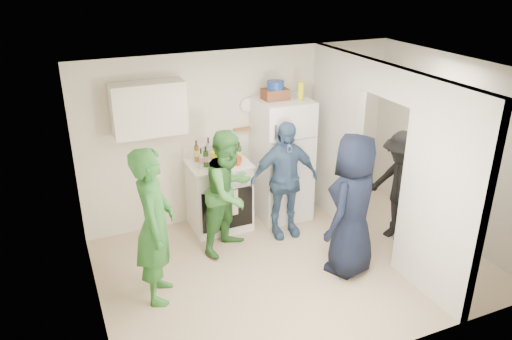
% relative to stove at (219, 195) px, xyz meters
% --- Properties ---
extents(floor, '(4.80, 4.80, 0.00)m').
position_rel_stove_xyz_m(floor, '(0.53, -1.37, -0.51)').
color(floor, tan).
rests_on(floor, ground).
extents(wall_back, '(4.80, 0.00, 4.80)m').
position_rel_stove_xyz_m(wall_back, '(0.53, 0.33, 0.74)').
color(wall_back, silver).
rests_on(wall_back, floor).
extents(wall_front, '(4.80, 0.00, 4.80)m').
position_rel_stove_xyz_m(wall_front, '(0.53, -3.07, 0.74)').
color(wall_front, silver).
rests_on(wall_front, floor).
extents(wall_left, '(0.00, 3.40, 3.40)m').
position_rel_stove_xyz_m(wall_left, '(-1.87, -1.37, 0.74)').
color(wall_left, silver).
rests_on(wall_left, floor).
extents(wall_right, '(0.00, 3.40, 3.40)m').
position_rel_stove_xyz_m(wall_right, '(2.93, -1.37, 0.74)').
color(wall_right, silver).
rests_on(wall_right, floor).
extents(ceiling, '(4.80, 4.80, 0.00)m').
position_rel_stove_xyz_m(ceiling, '(0.53, -1.37, 1.99)').
color(ceiling, white).
rests_on(ceiling, wall_back).
extents(partition_pier_back, '(0.12, 1.20, 2.50)m').
position_rel_stove_xyz_m(partition_pier_back, '(1.73, -0.27, 0.74)').
color(partition_pier_back, silver).
rests_on(partition_pier_back, floor).
extents(partition_pier_front, '(0.12, 1.20, 2.50)m').
position_rel_stove_xyz_m(partition_pier_front, '(1.73, -2.47, 0.74)').
color(partition_pier_front, silver).
rests_on(partition_pier_front, floor).
extents(partition_header, '(0.12, 1.00, 0.40)m').
position_rel_stove_xyz_m(partition_header, '(1.73, -1.37, 1.79)').
color(partition_header, silver).
rests_on(partition_header, partition_pier_back).
extents(stove, '(0.85, 0.71, 1.02)m').
position_rel_stove_xyz_m(stove, '(0.00, 0.00, 0.00)').
color(stove, white).
rests_on(stove, floor).
extents(upper_cabinet, '(0.95, 0.34, 0.70)m').
position_rel_stove_xyz_m(upper_cabinet, '(-0.87, 0.15, 1.34)').
color(upper_cabinet, silver).
rests_on(upper_cabinet, wall_back).
extents(fridge, '(0.75, 0.73, 1.82)m').
position_rel_stove_xyz_m(fridge, '(0.99, -0.03, 0.40)').
color(fridge, white).
rests_on(fridge, floor).
extents(wicker_basket, '(0.35, 0.25, 0.15)m').
position_rel_stove_xyz_m(wicker_basket, '(0.89, 0.02, 1.39)').
color(wicker_basket, brown).
rests_on(wicker_basket, fridge).
extents(blue_bowl, '(0.24, 0.24, 0.11)m').
position_rel_stove_xyz_m(blue_bowl, '(0.89, 0.02, 1.52)').
color(blue_bowl, navy).
rests_on(blue_bowl, wicker_basket).
extents(yellow_cup_stack_top, '(0.09, 0.09, 0.25)m').
position_rel_stove_xyz_m(yellow_cup_stack_top, '(1.21, -0.13, 1.44)').
color(yellow_cup_stack_top, '#CBD712').
rests_on(yellow_cup_stack_top, fridge).
extents(wall_clock, '(0.22, 0.02, 0.22)m').
position_rel_stove_xyz_m(wall_clock, '(0.58, 0.31, 1.19)').
color(wall_clock, white).
rests_on(wall_clock, wall_back).
extents(spice_shelf, '(0.35, 0.08, 0.03)m').
position_rel_stove_xyz_m(spice_shelf, '(0.53, 0.28, 0.84)').
color(spice_shelf, olive).
rests_on(spice_shelf, wall_back).
extents(nook_window, '(0.03, 0.70, 0.80)m').
position_rel_stove_xyz_m(nook_window, '(2.91, -1.17, 1.14)').
color(nook_window, black).
rests_on(nook_window, wall_right).
extents(nook_window_frame, '(0.04, 0.76, 0.86)m').
position_rel_stove_xyz_m(nook_window_frame, '(2.89, -1.17, 1.14)').
color(nook_window_frame, white).
rests_on(nook_window_frame, wall_right).
extents(nook_valance, '(0.04, 0.82, 0.18)m').
position_rel_stove_xyz_m(nook_valance, '(2.87, -1.17, 1.49)').
color(nook_valance, white).
rests_on(nook_valance, wall_right).
extents(yellow_cup_stack_stove, '(0.09, 0.09, 0.25)m').
position_rel_stove_xyz_m(yellow_cup_stack_stove, '(-0.12, -0.22, 0.63)').
color(yellow_cup_stack_stove, '#D5E513').
rests_on(yellow_cup_stack_stove, stove).
extents(red_cup, '(0.09, 0.09, 0.12)m').
position_rel_stove_xyz_m(red_cup, '(0.22, -0.20, 0.57)').
color(red_cup, '#B32D0B').
rests_on(red_cup, stove).
extents(person_green_left, '(0.64, 0.78, 1.86)m').
position_rel_stove_xyz_m(person_green_left, '(-1.19, -1.28, 0.42)').
color(person_green_left, '#327B31').
rests_on(person_green_left, floor).
extents(person_green_center, '(1.03, 0.97, 1.68)m').
position_rel_stove_xyz_m(person_green_center, '(-0.07, -0.63, 0.33)').
color(person_green_center, '#418B3D').
rests_on(person_green_center, floor).
extents(person_denim, '(1.01, 0.49, 1.68)m').
position_rel_stove_xyz_m(person_denim, '(0.76, -0.57, 0.33)').
color(person_denim, '#3A5880').
rests_on(person_denim, floor).
extents(person_navy, '(1.05, 0.94, 1.81)m').
position_rel_stove_xyz_m(person_navy, '(1.13, -1.69, 0.40)').
color(person_navy, black).
rests_on(person_navy, floor).
extents(person_nook, '(0.81, 1.13, 1.58)m').
position_rel_stove_xyz_m(person_nook, '(2.17, -1.30, 0.28)').
color(person_nook, black).
rests_on(person_nook, floor).
extents(bottle_a, '(0.06, 0.06, 0.31)m').
position_rel_stove_xyz_m(bottle_a, '(-0.26, 0.14, 0.66)').
color(bottle_a, brown).
rests_on(bottle_a, stove).
extents(bottle_b, '(0.07, 0.07, 0.29)m').
position_rel_stove_xyz_m(bottle_b, '(-0.20, -0.09, 0.65)').
color(bottle_b, '#28501A').
rests_on(bottle_b, stove).
extents(bottle_c, '(0.07, 0.07, 0.33)m').
position_rel_stove_xyz_m(bottle_c, '(-0.08, 0.15, 0.67)').
color(bottle_c, '#A0A7AE').
rests_on(bottle_c, stove).
extents(bottle_d, '(0.08, 0.08, 0.25)m').
position_rel_stove_xyz_m(bottle_d, '(0.00, -0.03, 0.63)').
color(bottle_d, brown).
rests_on(bottle_d, stove).
extents(bottle_e, '(0.08, 0.08, 0.24)m').
position_rel_stove_xyz_m(bottle_e, '(0.08, 0.17, 0.63)').
color(bottle_e, '#B4BCC7').
rests_on(bottle_e, stove).
extents(bottle_f, '(0.07, 0.07, 0.27)m').
position_rel_stove_xyz_m(bottle_f, '(0.20, 0.00, 0.64)').
color(bottle_f, '#13361A').
rests_on(bottle_f, stove).
extents(bottle_g, '(0.08, 0.08, 0.27)m').
position_rel_stove_xyz_m(bottle_g, '(0.27, 0.13, 0.64)').
color(bottle_g, brown).
rests_on(bottle_g, stove).
extents(bottle_h, '(0.06, 0.06, 0.30)m').
position_rel_stove_xyz_m(bottle_h, '(-0.28, -0.14, 0.66)').
color(bottle_h, silver).
rests_on(bottle_h, stove).
extents(bottle_i, '(0.06, 0.06, 0.25)m').
position_rel_stove_xyz_m(bottle_i, '(0.05, 0.11, 0.63)').
color(bottle_i, '#511E0D').
rests_on(bottle_i, stove).
extents(bottle_j, '(0.07, 0.07, 0.29)m').
position_rel_stove_xyz_m(bottle_j, '(0.29, -0.09, 0.65)').
color(bottle_j, '#1C501B').
rests_on(bottle_j, stove).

